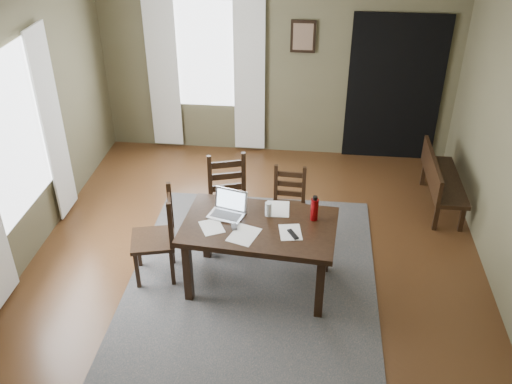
# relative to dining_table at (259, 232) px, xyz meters

# --- Properties ---
(ground) EXTENTS (5.00, 6.00, 0.01)m
(ground) POSITION_rel_dining_table_xyz_m (-0.08, 0.09, -0.68)
(ground) COLOR #492C16
(room_shell) EXTENTS (5.02, 6.02, 2.71)m
(room_shell) POSITION_rel_dining_table_xyz_m (-0.08, 0.09, 1.13)
(room_shell) COLOR brown
(room_shell) RESTS_ON ground
(rug) EXTENTS (2.60, 3.20, 0.01)m
(rug) POSITION_rel_dining_table_xyz_m (-0.08, 0.09, -0.67)
(rug) COLOR #414141
(rug) RESTS_ON ground
(dining_table) EXTENTS (1.58, 1.03, 0.76)m
(dining_table) POSITION_rel_dining_table_xyz_m (0.00, 0.00, 0.00)
(dining_table) COLOR black
(dining_table) RESTS_ON rug
(chair_end) EXTENTS (0.54, 0.54, 1.02)m
(chair_end) POSITION_rel_dining_table_xyz_m (-1.06, 0.04, -0.17)
(chair_end) COLOR black
(chair_end) RESTS_ON rug
(chair_back_left) EXTENTS (0.56, 0.56, 1.03)m
(chair_back_left) POSITION_rel_dining_table_xyz_m (-0.42, 0.78, -0.17)
(chair_back_left) COLOR black
(chair_back_left) RESTS_ON rug
(chair_back_right) EXTENTS (0.40, 0.40, 0.87)m
(chair_back_right) POSITION_rel_dining_table_xyz_m (0.24, 0.89, -0.25)
(chair_back_right) COLOR black
(chair_back_right) RESTS_ON rug
(bench) EXTENTS (0.40, 1.24, 0.70)m
(bench) POSITION_rel_dining_table_xyz_m (2.08, 1.75, -0.26)
(bench) COLOR black
(bench) RESTS_ON ground
(laptop) EXTENTS (0.41, 0.36, 0.24)m
(laptop) POSITION_rel_dining_table_xyz_m (-0.33, 0.16, 0.16)
(laptop) COLOR #B7B7BC
(laptop) RESTS_ON dining_table
(computer_mouse) EXTENTS (0.07, 0.10, 0.03)m
(computer_mouse) POSITION_rel_dining_table_xyz_m (-0.24, -0.09, 0.11)
(computer_mouse) COLOR #3F3F42
(computer_mouse) RESTS_ON dining_table
(tv_remote) EXTENTS (0.12, 0.17, 0.02)m
(tv_remote) POSITION_rel_dining_table_xyz_m (0.34, -0.14, 0.10)
(tv_remote) COLOR black
(tv_remote) RESTS_ON dining_table
(drinking_glass) EXTENTS (0.09, 0.09, 0.15)m
(drinking_glass) POSITION_rel_dining_table_xyz_m (0.07, 0.17, 0.17)
(drinking_glass) COLOR silver
(drinking_glass) RESTS_ON dining_table
(water_bottle) EXTENTS (0.09, 0.09, 0.27)m
(water_bottle) POSITION_rel_dining_table_xyz_m (0.53, 0.15, 0.22)
(water_bottle) COLOR maroon
(water_bottle) RESTS_ON dining_table
(paper_a) EXTENTS (0.30, 0.33, 0.00)m
(paper_a) POSITION_rel_dining_table_xyz_m (-0.46, -0.10, 0.10)
(paper_a) COLOR white
(paper_a) RESTS_ON dining_table
(paper_b) EXTENTS (0.25, 0.30, 0.00)m
(paper_b) POSITION_rel_dining_table_xyz_m (0.31, -0.10, 0.10)
(paper_b) COLOR white
(paper_b) RESTS_ON dining_table
(paper_c) EXTENTS (0.24, 0.31, 0.00)m
(paper_c) POSITION_rel_dining_table_xyz_m (0.16, 0.29, 0.10)
(paper_c) COLOR white
(paper_c) RESTS_ON dining_table
(paper_e) EXTENTS (0.33, 0.38, 0.00)m
(paper_e) POSITION_rel_dining_table_xyz_m (-0.13, -0.19, 0.10)
(paper_e) COLOR white
(paper_e) RESTS_ON dining_table
(window_left) EXTENTS (0.01, 1.30, 1.70)m
(window_left) POSITION_rel_dining_table_xyz_m (-2.55, 0.29, 0.78)
(window_left) COLOR white
(window_left) RESTS_ON ground
(window_back) EXTENTS (1.00, 0.01, 1.50)m
(window_back) POSITION_rel_dining_table_xyz_m (-1.08, 3.06, 0.78)
(window_back) COLOR white
(window_back) RESTS_ON ground
(curtain_left_far) EXTENTS (0.03, 0.48, 2.30)m
(curtain_left_far) POSITION_rel_dining_table_xyz_m (-2.52, 1.11, 0.53)
(curtain_left_far) COLOR silver
(curtain_left_far) RESTS_ON ground
(curtain_back_left) EXTENTS (0.44, 0.03, 2.30)m
(curtain_back_left) POSITION_rel_dining_table_xyz_m (-1.70, 3.03, 0.53)
(curtain_back_left) COLOR silver
(curtain_back_left) RESTS_ON ground
(curtain_back_right) EXTENTS (0.44, 0.03, 2.30)m
(curtain_back_right) POSITION_rel_dining_table_xyz_m (-0.46, 3.03, 0.53)
(curtain_back_right) COLOR silver
(curtain_back_right) RESTS_ON ground
(framed_picture) EXTENTS (0.34, 0.03, 0.44)m
(framed_picture) POSITION_rel_dining_table_xyz_m (0.27, 3.06, 1.08)
(framed_picture) COLOR black
(framed_picture) RESTS_ON ground
(doorway_back) EXTENTS (1.30, 0.03, 2.10)m
(doorway_back) POSITION_rel_dining_table_xyz_m (1.57, 3.06, 0.38)
(doorway_back) COLOR black
(doorway_back) RESTS_ON ground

